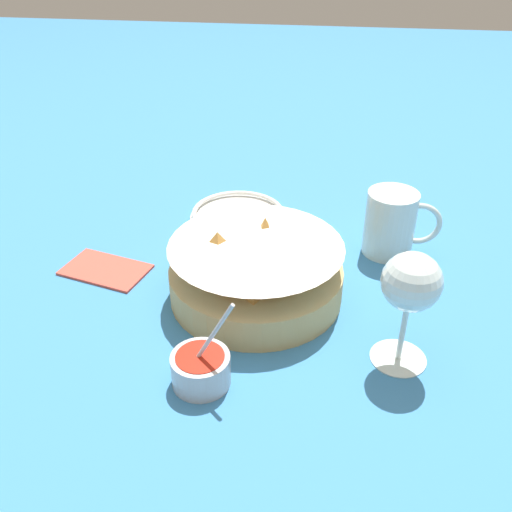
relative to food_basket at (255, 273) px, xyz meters
name	(u,v)px	position (x,y,z in m)	size (l,w,h in m)	color
ground_plane	(263,303)	(0.01, -0.02, -0.04)	(4.00, 4.00, 0.00)	teal
food_basket	(255,273)	(0.00, 0.00, 0.00)	(0.25, 0.25, 0.10)	tan
sauce_cup	(201,368)	(-0.04, -0.18, -0.02)	(0.08, 0.07, 0.12)	#B7B7BC
wine_glass	(411,286)	(0.20, -0.11, 0.07)	(0.07, 0.07, 0.15)	silver
beer_mug	(391,225)	(0.20, 0.15, 0.01)	(0.12, 0.08, 0.11)	silver
side_plate	(238,214)	(-0.06, 0.23, -0.03)	(0.17, 0.17, 0.01)	white
napkin	(105,269)	(-0.24, 0.03, -0.03)	(0.14, 0.11, 0.01)	#DB4C3D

